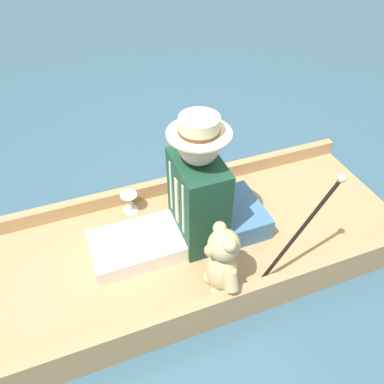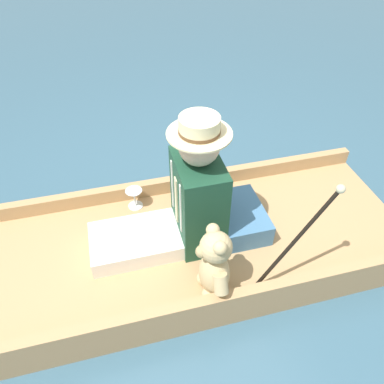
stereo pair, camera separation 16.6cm
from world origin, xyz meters
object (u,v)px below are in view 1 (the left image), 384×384
at_px(seated_person, 184,202).
at_px(walking_cane, 307,223).
at_px(wine_glass, 129,199).
at_px(teddy_bear, 222,263).

relative_size(seated_person, walking_cane, 1.25).
distance_m(wine_glass, walking_cane, 1.13).
distance_m(seated_person, teddy_bear, 0.41).
xyz_separation_m(seated_person, walking_cane, (-0.44, -0.49, 0.09)).
height_order(seated_person, walking_cane, seated_person).
bearing_deg(teddy_bear, wine_glass, 22.68).
bearing_deg(teddy_bear, seated_person, 8.93).
distance_m(seated_person, walking_cane, 0.67).
relative_size(wine_glass, walking_cane, 0.21).
bearing_deg(walking_cane, seated_person, 48.05).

